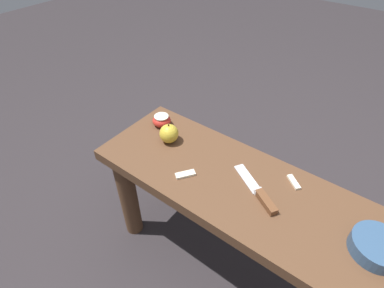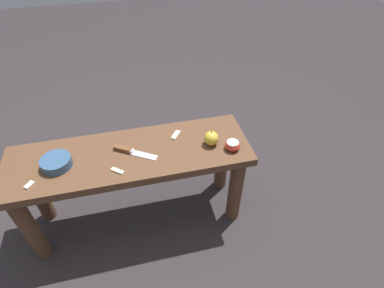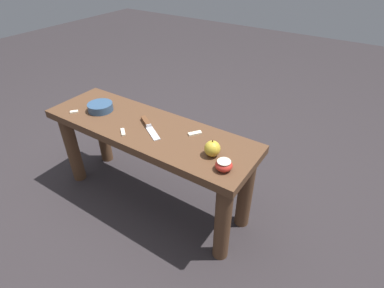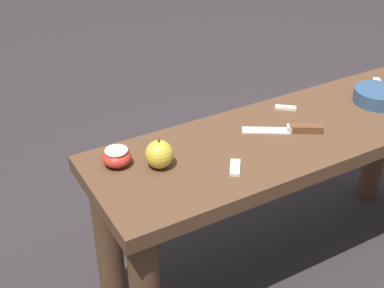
{
  "view_description": "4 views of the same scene",
  "coord_description": "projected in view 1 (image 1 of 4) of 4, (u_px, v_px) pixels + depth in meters",
  "views": [
    {
      "loc": [
        0.18,
        -0.59,
        1.19
      ],
      "look_at": [
        -0.29,
        0.04,
        0.51
      ],
      "focal_mm": 28.0,
      "sensor_mm": 36.0,
      "label": 1
    },
    {
      "loc": [
        -0.05,
        1.04,
        1.43
      ],
      "look_at": [
        -0.29,
        0.04,
        0.51
      ],
      "focal_mm": 28.0,
      "sensor_mm": 36.0,
      "label": 2
    },
    {
      "loc": [
        -0.87,
        0.92,
        1.25
      ],
      "look_at": [
        -0.29,
        0.04,
        0.51
      ],
      "focal_mm": 28.0,
      "sensor_mm": 36.0,
      "label": 3
    },
    {
      "loc": [
        -0.84,
        -0.93,
        1.22
      ],
      "look_at": [
        -0.29,
        0.04,
        0.51
      ],
      "focal_mm": 50.0,
      "sensor_mm": 36.0,
      "label": 4
    }
  ],
  "objects": [
    {
      "name": "apple_slice_near_bowl",
      "position": [
        294.0,
        182.0,
        0.93
      ],
      "size": [
        0.06,
        0.05,
        0.01
      ],
      "color": "silver",
      "rests_on": "wooden_bench"
    },
    {
      "name": "apple_whole",
      "position": [
        169.0,
        134.0,
        1.07
      ],
      "size": [
        0.07,
        0.07,
        0.08
      ],
      "color": "gold",
      "rests_on": "wooden_bench"
    },
    {
      "name": "ground_plane",
      "position": [
        243.0,
        272.0,
        1.22
      ],
      "size": [
        8.0,
        8.0,
        0.0
      ],
      "primitive_type": "plane",
      "color": "#2D282B"
    },
    {
      "name": "bowl",
      "position": [
        377.0,
        247.0,
        0.75
      ],
      "size": [
        0.13,
        0.13,
        0.04
      ],
      "color": "#335175",
      "rests_on": "wooden_bench"
    },
    {
      "name": "wooden_bench",
      "position": [
        256.0,
        217.0,
        0.97
      ],
      "size": [
        1.12,
        0.35,
        0.49
      ],
      "color": "brown",
      "rests_on": "ground_plane"
    },
    {
      "name": "apple_slice_near_knife",
      "position": [
        185.0,
        174.0,
        0.96
      ],
      "size": [
        0.06,
        0.07,
        0.01
      ],
      "color": "silver",
      "rests_on": "wooden_bench"
    },
    {
      "name": "knife",
      "position": [
        260.0,
        195.0,
        0.89
      ],
      "size": [
        0.2,
        0.14,
        0.02
      ],
      "rotation": [
        0.0,
        0.0,
        2.59
      ],
      "color": "silver",
      "rests_on": "wooden_bench"
    },
    {
      "name": "apple_cut",
      "position": [
        162.0,
        120.0,
        1.15
      ],
      "size": [
        0.07,
        0.07,
        0.04
      ],
      "color": "red",
      "rests_on": "wooden_bench"
    }
  ]
}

